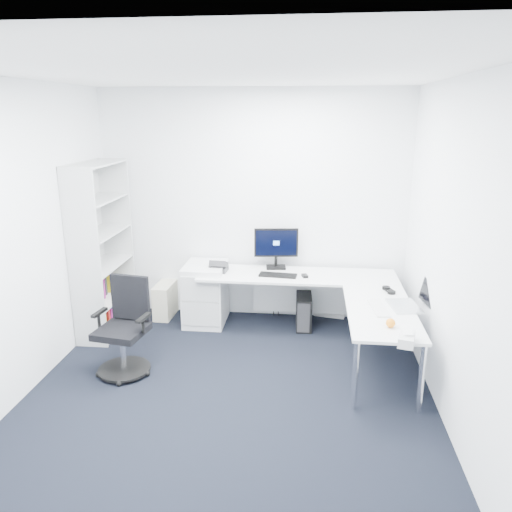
# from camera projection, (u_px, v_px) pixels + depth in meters

# --- Properties ---
(ground) EXTENTS (4.20, 4.20, 0.00)m
(ground) POSITION_uv_depth(u_px,v_px,m) (225.00, 407.00, 4.26)
(ground) COLOR black
(ceiling) EXTENTS (4.20, 4.20, 0.00)m
(ceiling) POSITION_uv_depth(u_px,v_px,m) (219.00, 72.00, 3.51)
(ceiling) COLOR white
(wall_back) EXTENTS (3.60, 0.02, 2.70)m
(wall_back) POSITION_uv_depth(u_px,v_px,m) (253.00, 207.00, 5.89)
(wall_back) COLOR white
(wall_back) RESTS_ON ground
(wall_front) EXTENTS (3.60, 0.02, 2.70)m
(wall_front) POSITION_uv_depth(u_px,v_px,m) (126.00, 410.00, 1.88)
(wall_front) COLOR white
(wall_front) RESTS_ON ground
(wall_left) EXTENTS (0.02, 4.20, 2.70)m
(wall_left) POSITION_uv_depth(u_px,v_px,m) (5.00, 249.00, 4.07)
(wall_left) COLOR white
(wall_left) RESTS_ON ground
(wall_right) EXTENTS (0.02, 4.20, 2.70)m
(wall_right) POSITION_uv_depth(u_px,v_px,m) (462.00, 263.00, 3.69)
(wall_right) COLOR white
(wall_right) RESTS_ON ground
(l_desk) EXTENTS (2.24, 1.25, 0.65)m
(l_desk) POSITION_uv_depth(u_px,v_px,m) (296.00, 312.00, 5.45)
(l_desk) COLOR silver
(l_desk) RESTS_ON ground
(drawer_pedestal) EXTENTS (0.47, 0.58, 0.71)m
(drawer_pedestal) POSITION_uv_depth(u_px,v_px,m) (206.00, 293.00, 5.91)
(drawer_pedestal) COLOR silver
(drawer_pedestal) RESTS_ON ground
(bookshelf) EXTENTS (0.37, 0.96, 1.92)m
(bookshelf) POSITION_uv_depth(u_px,v_px,m) (102.00, 249.00, 5.55)
(bookshelf) COLOR #BCBFBF
(bookshelf) RESTS_ON ground
(task_chair) EXTENTS (0.60, 0.60, 0.93)m
(task_chair) POSITION_uv_depth(u_px,v_px,m) (121.00, 329.00, 4.69)
(task_chair) COLOR black
(task_chair) RESTS_ON ground
(black_pc_tower) EXTENTS (0.19, 0.40, 0.39)m
(black_pc_tower) POSITION_uv_depth(u_px,v_px,m) (304.00, 311.00, 5.80)
(black_pc_tower) COLOR black
(black_pc_tower) RESTS_ON ground
(beige_pc_tower) EXTENTS (0.21, 0.44, 0.41)m
(beige_pc_tower) POSITION_uv_depth(u_px,v_px,m) (165.00, 300.00, 6.12)
(beige_pc_tower) COLOR beige
(beige_pc_tower) RESTS_ON ground
(power_strip) EXTENTS (0.38, 0.13, 0.04)m
(power_strip) POSITION_uv_depth(u_px,v_px,m) (329.00, 315.00, 6.14)
(power_strip) COLOR silver
(power_strip) RESTS_ON ground
(monitor) EXTENTS (0.53, 0.22, 0.49)m
(monitor) POSITION_uv_depth(u_px,v_px,m) (276.00, 248.00, 5.82)
(monitor) COLOR black
(monitor) RESTS_ON l_desk
(black_keyboard) EXTENTS (0.43, 0.19, 0.02)m
(black_keyboard) POSITION_uv_depth(u_px,v_px,m) (278.00, 275.00, 5.60)
(black_keyboard) COLOR black
(black_keyboard) RESTS_ON l_desk
(mouse) EXTENTS (0.08, 0.10, 0.03)m
(mouse) POSITION_uv_depth(u_px,v_px,m) (305.00, 276.00, 5.56)
(mouse) COLOR black
(mouse) RESTS_ON l_desk
(desk_phone) EXTENTS (0.21, 0.21, 0.14)m
(desk_phone) POSITION_uv_depth(u_px,v_px,m) (219.00, 266.00, 5.75)
(desk_phone) COLOR #29292C
(desk_phone) RESTS_ON l_desk
(laptop) EXTENTS (0.43, 0.42, 0.27)m
(laptop) POSITION_uv_depth(u_px,v_px,m) (405.00, 294.00, 4.68)
(laptop) COLOR silver
(laptop) RESTS_ON l_desk
(white_keyboard) EXTENTS (0.17, 0.45, 0.01)m
(white_keyboard) POSITION_uv_depth(u_px,v_px,m) (378.00, 308.00, 4.67)
(white_keyboard) COLOR silver
(white_keyboard) RESTS_ON l_desk
(headphones) EXTENTS (0.17, 0.22, 0.05)m
(headphones) POSITION_uv_depth(u_px,v_px,m) (389.00, 289.00, 5.11)
(headphones) COLOR black
(headphones) RESTS_ON l_desk
(orange_fruit) EXTENTS (0.08, 0.08, 0.08)m
(orange_fruit) POSITION_uv_depth(u_px,v_px,m) (391.00, 323.00, 4.26)
(orange_fruit) COLOR orange
(orange_fruit) RESTS_ON l_desk
(tissue_box) EXTENTS (0.17, 0.25, 0.08)m
(tissue_box) POSITION_uv_depth(u_px,v_px,m) (407.00, 339.00, 3.96)
(tissue_box) COLOR silver
(tissue_box) RESTS_ON l_desk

